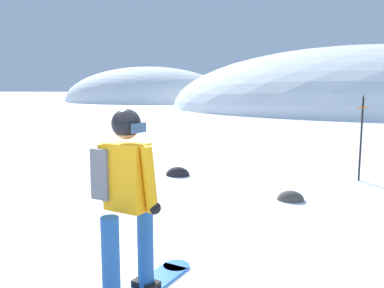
# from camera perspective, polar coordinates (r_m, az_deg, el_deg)

# --- Properties ---
(ridge_peak_main) EXTENTS (35.21, 31.69, 11.05)m
(ridge_peak_main) POSITION_cam_1_polar(r_m,az_deg,el_deg) (40.45, 23.11, 4.70)
(ridge_peak_main) COLOR white
(ridge_peak_main) RESTS_ON ground
(ridge_peak_far) EXTENTS (22.44, 20.19, 9.19)m
(ridge_peak_far) POSITION_cam_1_polar(r_m,az_deg,el_deg) (55.15, -6.05, 6.02)
(ridge_peak_far) COLOR white
(ridge_peak_far) RESTS_ON ground
(snowboarder_main) EXTENTS (0.79, 1.75, 1.71)m
(snowboarder_main) POSITION_cam_1_polar(r_m,az_deg,el_deg) (3.57, -9.42, -7.89)
(snowboarder_main) COLOR blue
(snowboarder_main) RESTS_ON ground
(piste_marker_near) EXTENTS (0.20, 0.20, 1.75)m
(piste_marker_near) POSITION_cam_1_polar(r_m,az_deg,el_deg) (8.78, 22.81, 1.61)
(piste_marker_near) COLOR black
(piste_marker_near) RESTS_ON ground
(rock_dark) EXTENTS (0.51, 0.44, 0.36)m
(rock_dark) POSITION_cam_1_polar(r_m,az_deg,el_deg) (8.77, -2.02, -4.44)
(rock_dark) COLOR #282628
(rock_dark) RESTS_ON ground
(rock_mid) EXTENTS (0.45, 0.38, 0.32)m
(rock_mid) POSITION_cam_1_polar(r_m,az_deg,el_deg) (7.09, 13.74, -7.69)
(rock_mid) COLOR #4C4742
(rock_mid) RESTS_ON ground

